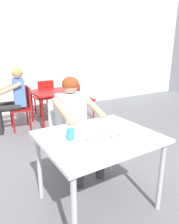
# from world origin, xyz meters

# --- Properties ---
(ground_plane) EXTENTS (12.00, 12.00, 0.05)m
(ground_plane) POSITION_xyz_m (0.00, 0.00, -0.03)
(ground_plane) COLOR slate
(back_wall) EXTENTS (12.00, 0.12, 3.40)m
(back_wall) POSITION_xyz_m (0.00, 3.80, 1.70)
(back_wall) COLOR silver
(back_wall) RESTS_ON ground
(table_foreground) EXTENTS (1.03, 0.87, 0.74)m
(table_foreground) POSITION_xyz_m (-0.05, -0.01, 0.66)
(table_foreground) COLOR silver
(table_foreground) RESTS_ON ground
(thali_tray) EXTENTS (0.32, 0.32, 0.03)m
(thali_tray) POSITION_xyz_m (-0.05, -0.08, 0.75)
(thali_tray) COLOR #B7BABF
(thali_tray) RESTS_ON table_foreground
(drinking_cup) EXTENTS (0.07, 0.07, 0.10)m
(drinking_cup) POSITION_xyz_m (-0.31, 0.04, 0.80)
(drinking_cup) COLOR #338CBF
(drinking_cup) RESTS_ON table_foreground
(chair_foreground) EXTENTS (0.45, 0.43, 0.85)m
(chair_foreground) POSITION_xyz_m (0.05, 0.86, 0.51)
(chair_foreground) COLOR silver
(chair_foreground) RESTS_ON ground
(diner_foreground) EXTENTS (0.51, 0.57, 1.20)m
(diner_foreground) POSITION_xyz_m (0.06, 0.63, 0.72)
(diner_foreground) COLOR #393939
(diner_foreground) RESTS_ON ground
(table_background_red) EXTENTS (0.88, 0.82, 0.70)m
(table_background_red) POSITION_xyz_m (0.54, 2.51, 0.62)
(table_background_red) COLOR #B71414
(table_background_red) RESTS_ON ground
(chair_red_left) EXTENTS (0.42, 0.44, 0.85)m
(chair_red_left) POSITION_xyz_m (-0.10, 2.50, 0.49)
(chair_red_left) COLOR #A61515
(chair_red_left) RESTS_ON ground
(chair_red_right) EXTENTS (0.45, 0.42, 0.82)m
(chair_red_right) POSITION_xyz_m (1.18, 2.50, 0.49)
(chair_red_right) COLOR #AD1413
(chair_red_right) RESTS_ON ground
(chair_red_far) EXTENTS (0.42, 0.45, 0.86)m
(chair_red_far) POSITION_xyz_m (0.56, 3.14, 0.50)
(chair_red_far) COLOR red
(chair_red_far) RESTS_ON ground
(patron_background) EXTENTS (0.60, 0.55, 1.21)m
(patron_background) POSITION_xyz_m (-0.25, 2.52, 0.72)
(patron_background) COLOR #242424
(patron_background) RESTS_ON ground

